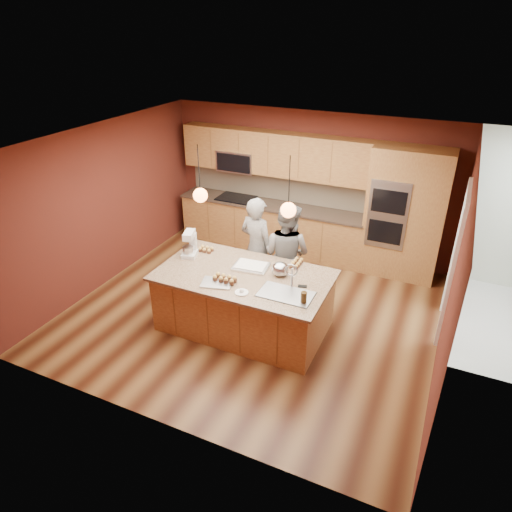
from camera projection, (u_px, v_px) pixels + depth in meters
The scene contains 24 objects.
floor at pixel (254, 311), 7.28m from camera, with size 5.50×5.50×0.00m, color #3F1D0F.
ceiling at pixel (253, 142), 6.02m from camera, with size 5.50×5.50×0.00m, color white.
wall_back at pixel (309, 183), 8.66m from camera, with size 5.50×5.50×0.00m, color #531F17.
wall_front at pixel (150, 329), 4.64m from camera, with size 5.50×5.50×0.00m, color #531F17.
wall_left at pixel (105, 205), 7.66m from camera, with size 5.00×5.00×0.00m, color #531F17.
wall_right at pixel (455, 273), 5.64m from camera, with size 5.00×5.00×0.00m, color #531F17.
cabinet_run at pixel (270, 201), 8.88m from camera, with size 3.74×0.64×2.30m.
oven_column at pixel (405, 214), 7.83m from camera, with size 1.30×0.62×2.30m.
doorway_trim at pixel (453, 266), 6.43m from camera, with size 0.08×1.11×2.20m, color white, non-canonical shape.
pendant_left at pixel (200, 195), 6.22m from camera, with size 0.20×0.20×0.80m.
pendant_right at pixel (288, 210), 5.75m from camera, with size 0.20×0.20×0.80m.
island at pixel (245, 301), 6.69m from camera, with size 2.47×1.39×1.29m.
person_left at pixel (257, 248), 7.36m from camera, with size 0.62×0.41×1.71m, color black.
person_right at pixel (286, 254), 7.18m from camera, with size 0.82×0.64×1.70m, color gray.
stand_mixer at pixel (190, 245), 6.92m from camera, with size 0.28×0.33×0.40m.
sheet_cake at pixel (251, 266), 6.65m from camera, with size 0.54×0.42×0.05m.
cooling_rack at pixel (217, 283), 6.26m from camera, with size 0.42×0.30×0.02m, color #A7AAAE.
mixing_bowl at pixel (280, 269), 6.43m from camera, with size 0.24×0.24×0.21m, color silver.
plate at pixel (242, 292), 6.05m from camera, with size 0.18×0.18×0.01m, color white.
tumbler at pixel (304, 298), 5.81m from camera, with size 0.08×0.08×0.16m, color #3B2A11.
phone at pixel (302, 286), 6.19m from camera, with size 0.12×0.07×0.01m, color black.
cupcakes_left at pixel (206, 249), 7.11m from camera, with size 0.25×0.17×0.07m, color gold, non-canonical shape.
cupcakes_rack at pixel (225, 278), 6.28m from camera, with size 0.35×0.17×0.08m, color gold, non-canonical shape.
cupcakes_right at pixel (296, 263), 6.71m from camera, with size 0.15×0.31×0.07m, color gold, non-canonical shape.
Camera 1 is at (2.54, -5.47, 4.17)m, focal length 32.00 mm.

